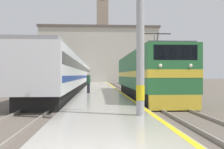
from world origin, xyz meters
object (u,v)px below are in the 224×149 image
locomotive_train (144,75)px  catenary_mast (142,11)px  clock_tower (102,28)px  passenger_train (75,74)px  person_on_platform (88,82)px

locomotive_train → catenary_mast: catenary_mast is taller
locomotive_train → catenary_mast: 12.35m
catenary_mast → clock_tower: clock_tower is taller
passenger_train → clock_tower: clock_tower is taller
locomotive_train → person_on_platform: bearing=166.2°
passenger_train → person_on_platform: (2.41, -14.28, -0.78)m
catenary_mast → passenger_train: bearing=100.2°
passenger_train → person_on_platform: size_ratio=28.03×
passenger_train → catenary_mast: (4.93, -27.34, 2.43)m
passenger_train → clock_tower: size_ratio=1.66×
locomotive_train → person_on_platform: 5.00m
clock_tower → catenary_mast: bearing=-89.9°
passenger_train → catenary_mast: catenary_mast is taller
catenary_mast → person_on_platform: 13.68m
clock_tower → person_on_platform: bearing=-92.6°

